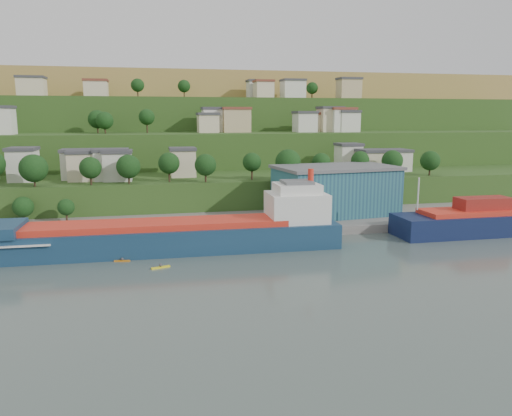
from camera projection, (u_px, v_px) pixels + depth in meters
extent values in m
plane|color=#43514C|center=(235.00, 260.00, 97.69)|extent=(500.00, 500.00, 0.00)
cube|color=slate|center=(293.00, 225.00, 128.77)|extent=(220.00, 26.00, 4.00)
cube|color=#284719|center=(204.00, 209.00, 151.53)|extent=(260.00, 32.00, 20.00)
cube|color=#284719|center=(195.00, 194.00, 180.37)|extent=(280.00, 32.00, 44.00)
cube|color=#284719|center=(188.00, 184.00, 209.21)|extent=(300.00, 32.00, 70.00)
cube|color=olive|center=(177.00, 167.00, 280.35)|extent=(360.00, 120.00, 96.00)
cube|color=silver|center=(24.00, 166.00, 137.88)|extent=(7.02, 8.83, 8.44)
cube|color=#3F3F44|center=(22.00, 149.00, 137.03)|extent=(7.62, 9.43, 0.90)
cube|color=silver|center=(77.00, 166.00, 142.24)|extent=(8.00, 7.96, 7.68)
cube|color=#3F3F44|center=(76.00, 151.00, 141.47)|extent=(8.60, 8.56, 0.90)
cube|color=beige|center=(84.00, 167.00, 138.94)|extent=(7.84, 8.11, 7.56)
cube|color=#3F3F44|center=(83.00, 152.00, 138.17)|extent=(8.44, 8.71, 0.90)
cube|color=silver|center=(112.00, 166.00, 139.48)|extent=(9.02, 7.23, 7.99)
cube|color=#3F3F44|center=(111.00, 150.00, 138.68)|extent=(9.62, 7.83, 0.90)
cube|color=silver|center=(118.00, 167.00, 138.65)|extent=(7.64, 7.24, 7.67)
cube|color=#3F3F44|center=(117.00, 151.00, 137.88)|extent=(8.24, 7.84, 0.90)
cube|color=beige|center=(183.00, 163.00, 148.42)|extent=(7.18, 8.01, 7.75)
cube|color=#3F3F44|center=(182.00, 149.00, 147.64)|extent=(7.78, 8.61, 0.90)
cube|color=silver|center=(348.00, 159.00, 162.97)|extent=(7.21, 7.17, 8.27)
cube|color=#3F3F44|center=(349.00, 144.00, 162.14)|extent=(7.81, 7.77, 0.90)
cube|color=beige|center=(372.00, 163.00, 156.21)|extent=(7.92, 8.54, 6.72)
cube|color=#3F3F44|center=(373.00, 151.00, 155.53)|extent=(8.52, 9.14, 0.90)
cube|color=silver|center=(396.00, 161.00, 164.60)|extent=(7.28, 8.86, 6.25)
cube|color=#3F3F44|center=(396.00, 150.00, 163.95)|extent=(7.88, 9.46, 0.90)
cube|color=beige|center=(208.00, 124.00, 178.36)|extent=(7.08, 8.62, 6.17)
cube|color=#3F3F44|center=(208.00, 114.00, 177.72)|extent=(7.68, 9.22, 0.90)
cube|color=silver|center=(213.00, 121.00, 182.39)|extent=(7.55, 7.06, 8.19)
cube|color=#3F3F44|center=(213.00, 108.00, 181.57)|extent=(8.15, 7.66, 0.90)
cube|color=tan|center=(236.00, 121.00, 181.34)|extent=(9.86, 7.12, 8.17)
cube|color=brown|center=(236.00, 108.00, 180.52)|extent=(10.46, 7.72, 0.90)
cube|color=silver|center=(305.00, 123.00, 184.50)|extent=(7.32, 8.21, 6.76)
cube|color=#3F3F44|center=(305.00, 112.00, 183.81)|extent=(7.92, 8.81, 0.90)
cube|color=beige|center=(307.00, 123.00, 187.51)|extent=(9.09, 7.06, 6.35)
cube|color=brown|center=(307.00, 113.00, 186.86)|extent=(9.69, 7.66, 0.90)
cube|color=beige|center=(330.00, 120.00, 186.77)|extent=(8.05, 8.02, 8.51)
cube|color=#3F3F44|center=(330.00, 108.00, 185.92)|extent=(8.65, 8.62, 0.90)
cube|color=silver|center=(342.00, 121.00, 185.69)|extent=(8.67, 7.95, 8.13)
cube|color=brown|center=(342.00, 109.00, 184.88)|extent=(9.27, 8.55, 0.90)
cube|color=silver|center=(347.00, 122.00, 186.10)|extent=(7.42, 8.34, 7.09)
cube|color=#3F3F44|center=(347.00, 111.00, 185.39)|extent=(8.02, 8.94, 0.90)
cube|color=beige|center=(32.00, 88.00, 189.70)|extent=(9.73, 7.95, 6.92)
cube|color=#3F3F44|center=(31.00, 77.00, 188.99)|extent=(10.33, 8.55, 0.90)
cube|color=beige|center=(96.00, 90.00, 194.24)|extent=(8.71, 8.04, 6.08)
cube|color=brown|center=(96.00, 80.00, 193.61)|extent=(9.31, 8.64, 0.90)
cube|color=silver|center=(256.00, 91.00, 213.84)|extent=(7.33, 7.15, 7.31)
cube|color=#3F3F44|center=(256.00, 81.00, 213.10)|extent=(7.93, 7.75, 0.90)
cube|color=beige|center=(263.00, 90.00, 205.09)|extent=(7.18, 8.08, 6.56)
cube|color=brown|center=(264.00, 81.00, 204.42)|extent=(7.78, 8.68, 0.90)
cube|color=silver|center=(293.00, 90.00, 213.97)|extent=(9.33, 8.34, 7.56)
cube|color=#3F3F44|center=(293.00, 80.00, 213.21)|extent=(9.93, 8.94, 0.90)
cube|color=tan|center=(349.00, 89.00, 212.67)|extent=(9.11, 7.12, 8.12)
cube|color=#3F3F44|center=(349.00, 79.00, 211.85)|extent=(9.71, 7.72, 0.90)
cylinder|color=#382619|center=(35.00, 181.00, 127.23)|extent=(0.50, 0.50, 2.74)
sphere|color=black|center=(34.00, 168.00, 126.63)|extent=(7.13, 7.13, 7.13)
cylinder|color=#382619|center=(91.00, 179.00, 130.35)|extent=(0.50, 0.50, 2.93)
sphere|color=black|center=(90.00, 168.00, 129.81)|extent=(5.70, 5.70, 5.70)
cylinder|color=#382619|center=(129.00, 178.00, 132.67)|extent=(0.50, 0.50, 2.86)
sphere|color=black|center=(128.00, 166.00, 132.10)|extent=(6.33, 6.33, 6.33)
cylinder|color=#382619|center=(169.00, 175.00, 136.29)|extent=(0.50, 0.50, 3.55)
sphere|color=black|center=(169.00, 163.00, 135.68)|extent=(5.82, 5.82, 5.82)
cylinder|color=#382619|center=(206.00, 176.00, 136.02)|extent=(0.50, 0.50, 3.07)
sphere|color=black|center=(205.00, 165.00, 135.45)|extent=(5.92, 5.92, 5.92)
cylinder|color=#382619|center=(252.00, 173.00, 141.33)|extent=(0.50, 0.50, 3.54)
sphere|color=black|center=(252.00, 162.00, 140.75)|extent=(5.29, 5.29, 5.29)
cylinder|color=#382619|center=(288.00, 174.00, 140.80)|extent=(0.50, 0.50, 3.08)
sphere|color=black|center=(288.00, 162.00, 140.17)|extent=(7.18, 7.18, 7.18)
cylinder|color=#382619|center=(321.00, 173.00, 143.93)|extent=(0.50, 0.50, 3.19)
sphere|color=black|center=(321.00, 162.00, 143.38)|extent=(5.38, 5.38, 5.38)
cylinder|color=#382619|center=(360.00, 171.00, 145.68)|extent=(0.50, 0.50, 3.66)
sphere|color=black|center=(360.00, 160.00, 145.08)|extent=(5.33, 5.33, 5.33)
cylinder|color=#382619|center=(392.00, 172.00, 147.74)|extent=(0.50, 0.50, 3.10)
sphere|color=black|center=(392.00, 161.00, 147.15)|extent=(6.24, 6.24, 6.24)
cylinder|color=#382619|center=(430.00, 171.00, 151.66)|extent=(0.50, 0.50, 2.84)
sphere|color=black|center=(430.00, 161.00, 151.11)|extent=(5.94, 5.94, 5.94)
cylinder|color=#382619|center=(312.00, 95.00, 217.52)|extent=(0.50, 0.50, 3.49)
sphere|color=black|center=(312.00, 88.00, 216.95)|extent=(5.10, 5.10, 5.10)
cylinder|color=#382619|center=(93.00, 94.00, 202.48)|extent=(0.50, 0.50, 3.78)
sphere|color=black|center=(92.00, 86.00, 201.92)|extent=(4.48, 4.48, 4.48)
cylinder|color=#382619|center=(184.00, 94.00, 207.44)|extent=(0.50, 0.50, 3.69)
sphere|color=black|center=(184.00, 86.00, 206.85)|extent=(5.17, 5.17, 5.17)
cylinder|color=#382619|center=(336.00, 128.00, 189.65)|extent=(0.50, 0.50, 2.89)
sphere|color=black|center=(336.00, 120.00, 189.13)|extent=(5.19, 5.19, 5.19)
cylinder|color=#382619|center=(147.00, 127.00, 174.99)|extent=(0.50, 0.50, 4.00)
sphere|color=black|center=(147.00, 117.00, 174.36)|extent=(5.52, 5.52, 5.52)
cylinder|color=#382619|center=(138.00, 93.00, 191.27)|extent=(0.50, 0.50, 3.10)
sphere|color=black|center=(138.00, 85.00, 190.74)|extent=(5.06, 5.06, 5.06)
cylinder|color=#382619|center=(98.00, 129.00, 174.43)|extent=(0.50, 0.50, 3.00)
sphere|color=black|center=(97.00, 119.00, 173.85)|extent=(6.33, 6.33, 6.33)
cylinder|color=#382619|center=(105.00, 129.00, 168.69)|extent=(0.50, 0.50, 2.73)
sphere|color=black|center=(105.00, 121.00, 168.16)|extent=(5.87, 5.87, 5.87)
cube|color=#132F49|center=(168.00, 244.00, 103.68)|extent=(72.46, 12.64, 7.23)
cube|color=red|center=(157.00, 224.00, 102.48)|extent=(53.84, 10.25, 1.24)
cube|color=silver|center=(297.00, 207.00, 108.27)|extent=(12.57, 10.54, 6.19)
cube|color=silver|center=(297.00, 188.00, 107.53)|extent=(9.44, 8.42, 2.06)
cube|color=#595B5E|center=(297.00, 182.00, 107.29)|extent=(6.30, 6.30, 0.62)
cylinder|color=red|center=(311.00, 176.00, 107.71)|extent=(1.26, 1.26, 3.10)
cube|color=silver|center=(17.00, 240.00, 97.23)|extent=(14.66, 11.92, 0.26)
cylinder|color=silver|center=(418.00, 194.00, 114.16)|extent=(0.34, 0.34, 7.51)
cube|color=maroon|center=(483.00, 203.00, 118.24)|extent=(12.88, 5.39, 2.79)
cube|color=navy|center=(335.00, 191.00, 132.83)|extent=(32.01, 21.61, 12.00)
cube|color=#595B5E|center=(336.00, 167.00, 131.67)|extent=(33.13, 22.73, 0.80)
cube|color=silver|center=(32.00, 240.00, 106.83)|extent=(4.31, 2.51, 0.81)
cube|color=orange|center=(122.00, 261.00, 96.47)|extent=(3.09, 1.07, 0.23)
sphere|color=#3F3F44|center=(122.00, 259.00, 96.40)|extent=(0.53, 0.53, 0.53)
cube|color=yellow|center=(161.00, 267.00, 92.23)|extent=(3.59, 1.69, 0.27)
sphere|color=#3F3F44|center=(161.00, 265.00, 92.15)|extent=(0.62, 0.62, 0.62)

